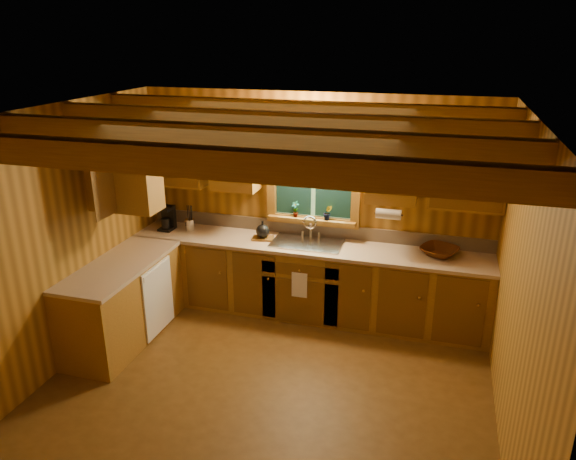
% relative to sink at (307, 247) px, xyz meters
% --- Properties ---
extents(room, '(4.20, 4.20, 4.20)m').
position_rel_sink_xyz_m(room, '(0.00, -1.60, 0.44)').
color(room, brown).
rests_on(room, ground).
extents(ceiling_beams, '(4.20, 2.54, 0.18)m').
position_rel_sink_xyz_m(ceiling_beams, '(0.00, -1.60, 1.63)').
color(ceiling_beams, brown).
rests_on(ceiling_beams, room).
extents(base_cabinets, '(4.20, 2.22, 0.86)m').
position_rel_sink_xyz_m(base_cabinets, '(-0.49, -0.32, -0.43)').
color(base_cabinets, '#8B5E21').
rests_on(base_cabinets, ground).
extents(countertop, '(4.20, 2.24, 0.04)m').
position_rel_sink_xyz_m(countertop, '(-0.48, -0.31, 0.02)').
color(countertop, tan).
rests_on(countertop, base_cabinets).
extents(backsplash, '(4.20, 0.02, 0.16)m').
position_rel_sink_xyz_m(backsplash, '(0.00, 0.28, 0.12)').
color(backsplash, tan).
rests_on(backsplash, room).
extents(dishwasher_panel, '(0.02, 0.60, 0.80)m').
position_rel_sink_xyz_m(dishwasher_panel, '(-1.47, -0.92, -0.43)').
color(dishwasher_panel, white).
rests_on(dishwasher_panel, base_cabinets).
extents(upper_cabinets, '(4.19, 1.77, 0.78)m').
position_rel_sink_xyz_m(upper_cabinets, '(-0.56, -0.18, 0.98)').
color(upper_cabinets, '#8B5E21').
rests_on(upper_cabinets, room).
extents(window, '(1.12, 0.08, 1.00)m').
position_rel_sink_xyz_m(window, '(0.00, 0.26, 0.67)').
color(window, brown).
rests_on(window, room).
extents(window_sill, '(1.06, 0.14, 0.04)m').
position_rel_sink_xyz_m(window_sill, '(0.00, 0.22, 0.26)').
color(window_sill, brown).
rests_on(window_sill, room).
extents(wall_sconce, '(0.45, 0.21, 0.17)m').
position_rel_sink_xyz_m(wall_sconce, '(0.00, 0.14, 1.31)').
color(wall_sconce, black).
rests_on(wall_sconce, room).
extents(paper_towel_roll, '(0.27, 0.11, 0.11)m').
position_rel_sink_xyz_m(paper_towel_roll, '(0.92, -0.07, 0.51)').
color(paper_towel_roll, white).
rests_on(paper_towel_roll, upper_cabinets).
extents(dish_towel, '(0.18, 0.01, 0.30)m').
position_rel_sink_xyz_m(dish_towel, '(0.00, -0.34, -0.34)').
color(dish_towel, white).
rests_on(dish_towel, base_cabinets).
extents(sink, '(0.82, 0.48, 0.43)m').
position_rel_sink_xyz_m(sink, '(0.00, 0.00, 0.00)').
color(sink, silver).
rests_on(sink, countertop).
extents(coffee_maker, '(0.17, 0.21, 0.30)m').
position_rel_sink_xyz_m(coffee_maker, '(-1.80, -0.00, 0.19)').
color(coffee_maker, black).
rests_on(coffee_maker, countertop).
extents(utensil_crock, '(0.12, 0.12, 0.33)m').
position_rel_sink_xyz_m(utensil_crock, '(-1.51, 0.03, 0.12)').
color(utensil_crock, silver).
rests_on(utensil_crock, countertop).
extents(cutting_board, '(0.27, 0.21, 0.02)m').
position_rel_sink_xyz_m(cutting_board, '(-0.54, -0.01, 0.06)').
color(cutting_board, brown).
rests_on(cutting_board, countertop).
extents(teakettle, '(0.16, 0.16, 0.20)m').
position_rel_sink_xyz_m(teakettle, '(-0.54, -0.01, 0.15)').
color(teakettle, black).
rests_on(teakettle, cutting_board).
extents(wicker_basket, '(0.52, 0.52, 0.10)m').
position_rel_sink_xyz_m(wicker_basket, '(1.49, 0.06, 0.09)').
color(wicker_basket, '#48230C').
rests_on(wicker_basket, countertop).
extents(potted_plant_left, '(0.12, 0.10, 0.19)m').
position_rel_sink_xyz_m(potted_plant_left, '(-0.20, 0.21, 0.38)').
color(potted_plant_left, brown).
rests_on(potted_plant_left, window_sill).
extents(potted_plant_right, '(0.12, 0.10, 0.18)m').
position_rel_sink_xyz_m(potted_plant_right, '(0.19, 0.20, 0.38)').
color(potted_plant_right, brown).
rests_on(potted_plant_right, window_sill).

